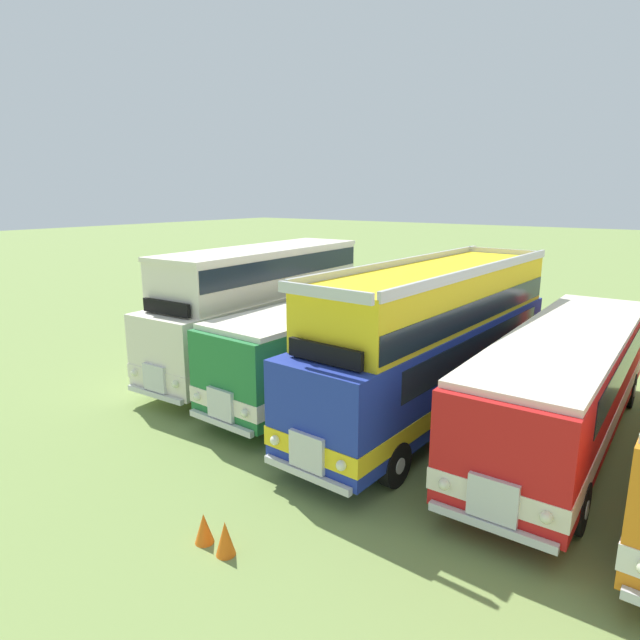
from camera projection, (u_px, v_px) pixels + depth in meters
name	position (u px, v px, depth m)	size (l,w,h in m)	color
ground_plane	(556.00, 445.00, 13.90)	(200.00, 200.00, 0.00)	#7A934C
bus_first_in_row	(262.00, 304.00, 19.39)	(2.95, 9.87, 4.49)	silver
bus_second_in_row	(344.00, 336.00, 17.72)	(2.92, 10.92, 2.99)	#237538
bus_third_in_row	(436.00, 338.00, 15.24)	(3.05, 11.38, 4.52)	#1E339E
bus_fourth_in_row	(567.00, 377.00, 13.77)	(2.68, 11.35, 2.99)	red
cone_mid_row	(225.00, 538.00, 9.61)	(0.36, 0.36, 0.66)	orange
cone_far_end	(204.00, 528.00, 9.96)	(0.36, 0.36, 0.59)	orange
rope_fence_line	(621.00, 333.00, 22.28)	(26.68, 0.08, 1.05)	#8C704C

